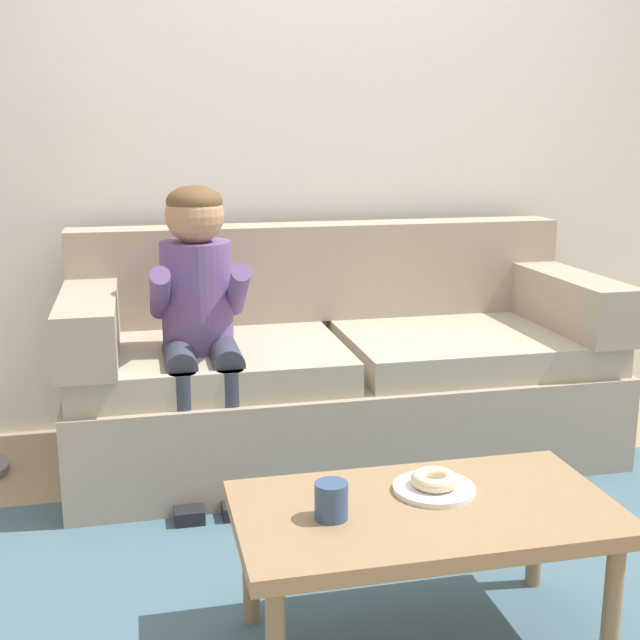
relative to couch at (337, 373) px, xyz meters
The scene contains 10 objects.
ground 0.91m from the couch, 88.61° to the right, with size 10.00×10.00×0.00m, color #9E896B.
wall_back 1.20m from the couch, 87.89° to the left, with size 8.00×0.10×2.80m, color silver.
area_rug 1.14m from the couch, 88.93° to the right, with size 2.66×1.63×0.01m, color #476675.
couch is the anchor object (origin of this frame).
coffee_table 1.34m from the couch, 94.74° to the right, with size 0.94×0.51×0.39m.
person_child 0.69m from the couch, 160.16° to the right, with size 0.34×0.58×1.10m.
plate 1.26m from the couch, 92.80° to the right, with size 0.21×0.21×0.01m, color white.
donut 1.26m from the couch, 92.80° to the right, with size 0.12×0.12×0.04m, color beige.
mug 1.39m from the couch, 104.66° to the right, with size 0.08×0.08×0.09m, color #334C72.
toy_controller 1.03m from the couch, 55.61° to the right, with size 0.23×0.09×0.05m.
Camera 1 is at (-0.79, -2.23, 1.29)m, focal length 45.89 mm.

